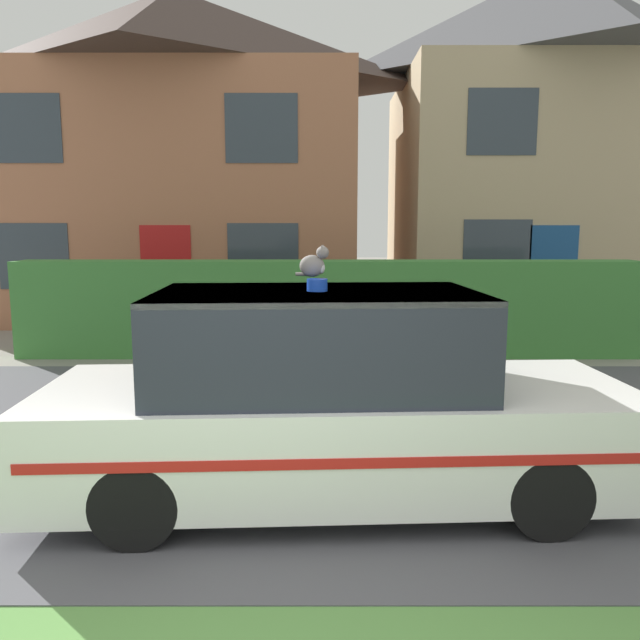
% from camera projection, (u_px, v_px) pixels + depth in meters
% --- Properties ---
extents(road_strip, '(28.00, 5.92, 0.01)m').
position_uv_depth(road_strip, '(291.00, 431.00, 6.36)').
color(road_strip, '#4C4C51').
rests_on(road_strip, ground).
extents(garden_hedge, '(9.91, 0.68, 1.54)m').
position_uv_depth(garden_hedge, '(328.00, 308.00, 10.05)').
color(garden_hedge, '#3D7F38').
rests_on(garden_hedge, ground).
extents(police_car, '(4.46, 1.81, 1.68)m').
position_uv_depth(police_car, '(330.00, 402.00, 4.71)').
color(police_car, black).
rests_on(police_car, road_strip).
extents(cat, '(0.26, 0.20, 0.25)m').
position_uv_depth(cat, '(314.00, 264.00, 4.72)').
color(cat, gray).
rests_on(cat, police_car).
extents(house_left, '(8.67, 5.97, 7.47)m').
position_uv_depth(house_left, '(177.00, 153.00, 14.78)').
color(house_left, '#A86B4C').
rests_on(house_left, ground).
extents(house_right, '(7.69, 5.91, 8.19)m').
position_uv_depth(house_right, '(551.00, 139.00, 15.20)').
color(house_right, tan).
rests_on(house_right, ground).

